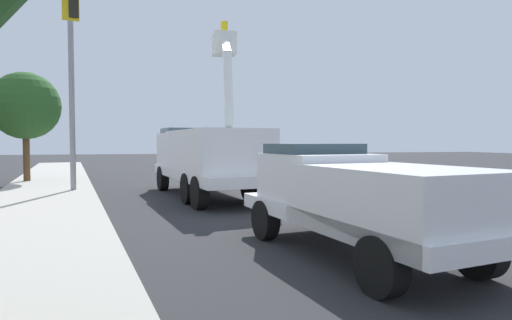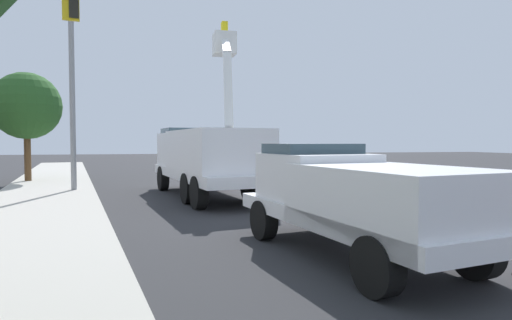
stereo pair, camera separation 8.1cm
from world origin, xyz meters
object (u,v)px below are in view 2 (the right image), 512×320
Objects in this scene: traffic_signal_mast at (72,46)px; traffic_cone_mid_front at (212,177)px; utility_bucket_truck at (206,155)px; service_pickup_truck at (353,196)px; passing_minivan at (257,161)px.

traffic_cone_mid_front is at bearing -54.11° from traffic_signal_mast.
utility_bucket_truck is 4.84m from traffic_cone_mid_front.
utility_bucket_truck is 1.45× the size of service_pickup_truck.
service_pickup_truck is 1.16× the size of passing_minivan.
traffic_cone_mid_front is (-3.53, 3.18, -0.63)m from passing_minivan.
passing_minivan is 7.20× the size of traffic_cone_mid_front.
passing_minivan is at bearing -26.22° from utility_bucket_truck.
service_pickup_truck is 0.73× the size of traffic_signal_mast.
passing_minivan is (8.12, -4.00, -0.64)m from utility_bucket_truck.
utility_bucket_truck is 9.35m from service_pickup_truck.
utility_bucket_truck is 9.08m from passing_minivan.
traffic_signal_mast reaches higher than service_pickup_truck.
traffic_signal_mast reaches higher than traffic_cone_mid_front.
traffic_signal_mast is (-7.62, 8.84, 4.63)m from passing_minivan.
service_pickup_truck is 12.47m from traffic_signal_mast.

